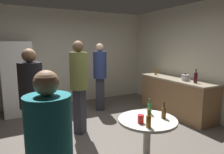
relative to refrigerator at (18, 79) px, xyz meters
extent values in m
cube|color=#5B544C|center=(1.20, -2.20, -0.95)|extent=(5.20, 5.20, 0.10)
cube|color=beige|center=(1.20, 0.43, 0.45)|extent=(5.32, 0.06, 2.70)
cube|color=beige|center=(3.83, -2.20, 0.45)|extent=(0.06, 5.20, 2.70)
cube|color=white|center=(0.00, 0.00, 0.00)|extent=(0.70, 0.65, 1.80)
cube|color=#262628|center=(0.21, -0.34, 0.09)|extent=(0.03, 0.03, 0.60)
cube|color=olive|center=(3.48, -1.81, -0.47)|extent=(0.60, 2.02, 0.86)
cube|color=tan|center=(3.48, -1.81, -0.02)|extent=(0.64, 2.06, 0.04)
cylinder|color=#B2B2B7|center=(3.43, -2.11, 0.07)|extent=(0.17, 0.17, 0.14)
sphere|color=black|center=(3.43, -2.11, 0.16)|extent=(0.04, 0.04, 0.04)
cone|color=#B2B2B7|center=(3.55, -2.11, 0.08)|extent=(0.09, 0.04, 0.06)
cylinder|color=#3F141E|center=(3.41, -2.42, 0.11)|extent=(0.08, 0.08, 0.22)
cylinder|color=#3F141E|center=(3.41, -2.42, 0.26)|extent=(0.03, 0.03, 0.09)
cylinder|color=#8C5919|center=(3.41, -1.09, 0.07)|extent=(0.06, 0.06, 0.15)
cylinder|color=#8C5919|center=(3.41, -1.09, 0.19)|extent=(0.02, 0.02, 0.08)
cylinder|color=beige|center=(1.44, -3.31, -0.55)|extent=(0.10, 0.10, 0.70)
cylinder|color=beige|center=(1.44, -3.31, -0.18)|extent=(0.80, 0.80, 0.03)
cylinder|color=#8C5919|center=(1.27, -3.54, -0.09)|extent=(0.06, 0.06, 0.15)
cylinder|color=#8C5919|center=(1.27, -3.54, 0.02)|extent=(0.02, 0.02, 0.08)
cylinder|color=#593314|center=(1.65, -3.39, -0.09)|extent=(0.06, 0.06, 0.15)
cylinder|color=#593314|center=(1.65, -3.39, 0.02)|extent=(0.02, 0.02, 0.08)
cylinder|color=#26662D|center=(1.58, -3.17, -0.09)|extent=(0.06, 0.06, 0.15)
cylinder|color=#26662D|center=(1.58, -3.17, 0.02)|extent=(0.02, 0.02, 0.08)
cylinder|color=red|center=(1.27, -3.38, -0.11)|extent=(0.08, 0.08, 0.11)
cube|color=#2D2D38|center=(1.91, -0.68, -0.47)|extent=(0.27, 0.25, 0.86)
cylinder|color=navy|center=(1.91, -0.68, 0.31)|extent=(0.46, 0.46, 0.68)
sphere|color=#D8AD8C|center=(1.91, -0.68, 0.75)|extent=(0.21, 0.21, 0.21)
cylinder|color=#1E727A|center=(0.04, -3.94, 0.17)|extent=(0.48, 0.48, 0.61)
sphere|color=tan|center=(0.04, -3.94, 0.57)|extent=(0.18, 0.18, 0.18)
cube|color=#2D2D38|center=(0.08, -2.34, -0.49)|extent=(0.25, 0.27, 0.83)
cylinder|color=black|center=(0.08, -2.34, 0.26)|extent=(0.46, 0.46, 0.66)
sphere|color=#8C6647|center=(0.08, -2.34, 0.68)|extent=(0.20, 0.20, 0.20)
cube|color=#2D2D38|center=(0.99, -1.76, -0.46)|extent=(0.28, 0.27, 0.89)
cylinder|color=olive|center=(0.99, -1.76, 0.34)|extent=(0.48, 0.48, 0.70)
sphere|color=brown|center=(0.99, -1.76, 0.80)|extent=(0.21, 0.21, 0.21)
camera|label=1|loc=(-0.20, -5.39, 0.84)|focal=32.26mm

